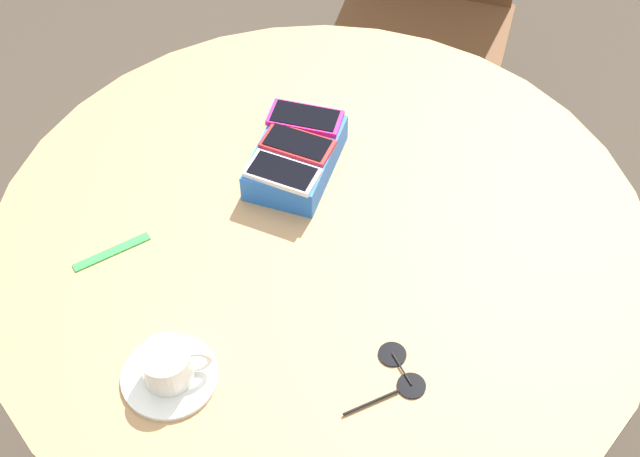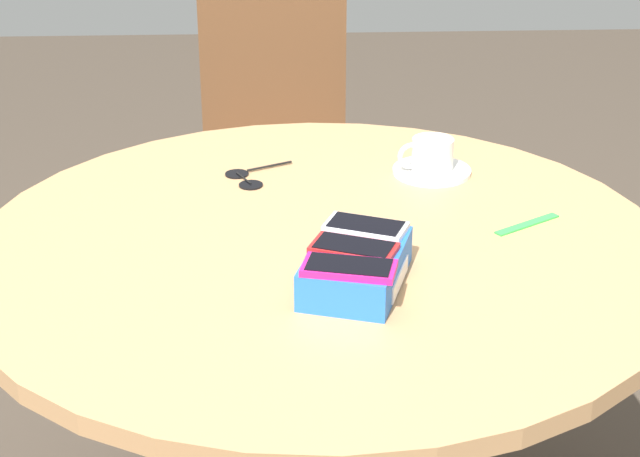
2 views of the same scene
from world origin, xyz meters
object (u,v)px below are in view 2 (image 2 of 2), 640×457
at_px(coffee_cup, 431,154).
at_px(round_table, 320,294).
at_px(sunglasses, 247,178).
at_px(chair_far_side, 278,169).
at_px(phone_magenta, 349,268).
at_px(phone_box, 356,268).
at_px(phone_red, 354,248).
at_px(lanyard_strap, 527,224).
at_px(saucer, 432,171).
at_px(phone_white, 366,227).

bearing_deg(coffee_cup, round_table, 141.77).
xyz_separation_m(round_table, sunglasses, (0.26, 0.12, 0.10)).
bearing_deg(chair_far_side, phone_magenta, -175.54).
distance_m(sunglasses, chair_far_side, 0.75).
height_order(round_table, chair_far_side, chair_far_side).
distance_m(round_table, coffee_cup, 0.37).
bearing_deg(round_table, phone_magenta, -172.08).
xyz_separation_m(phone_box, chair_far_side, (1.11, 0.11, -0.29)).
height_order(phone_red, coffee_cup, same).
height_order(phone_red, sunglasses, phone_red).
height_order(round_table, coffee_cup, coffee_cup).
bearing_deg(lanyard_strap, phone_red, 122.99).
xyz_separation_m(saucer, sunglasses, (-0.01, 0.34, -0.00)).
height_order(saucer, coffee_cup, coffee_cup).
distance_m(round_table, phone_magenta, 0.27).
bearing_deg(saucer, round_table, 141.50).
bearing_deg(chair_far_side, coffee_cup, -158.17).
bearing_deg(saucer, phone_white, 157.02).
bearing_deg(round_table, phone_box, -163.41).
bearing_deg(sunglasses, phone_box, -158.03).
distance_m(phone_white, lanyard_strap, 0.31).
height_order(phone_red, chair_far_side, chair_far_side).
xyz_separation_m(phone_magenta, lanyard_strap, (0.26, -0.31, -0.06)).
relative_size(phone_box, phone_magenta, 1.65).
relative_size(phone_red, phone_white, 1.01).
bearing_deg(phone_red, chair_far_side, 5.30).
bearing_deg(lanyard_strap, coffee_cup, 28.77).
bearing_deg(phone_magenta, phone_red, -10.01).
bearing_deg(phone_box, phone_red, 106.74).
distance_m(phone_magenta, sunglasses, 0.50).
height_order(phone_red, saucer, phone_red).
bearing_deg(phone_red, saucer, -22.31).
xyz_separation_m(coffee_cup, sunglasses, (-0.01, 0.33, -0.04)).
bearing_deg(sunglasses, phone_white, -151.79).
xyz_separation_m(phone_box, saucer, (0.42, -0.17, -0.02)).
xyz_separation_m(phone_red, sunglasses, (0.41, 0.16, -0.06)).
relative_size(phone_white, sunglasses, 1.07).
distance_m(phone_magenta, phone_red, 0.07).
height_order(round_table, phone_magenta, phone_magenta).
bearing_deg(saucer, lanyard_strap, -151.75).
bearing_deg(phone_red, sunglasses, 21.46).
distance_m(phone_white, saucer, 0.39).
height_order(round_table, saucer, saucer).
bearing_deg(lanyard_strap, sunglasses, 64.64).
bearing_deg(lanyard_strap, phone_white, 114.60).
relative_size(phone_magenta, saucer, 0.98).
xyz_separation_m(coffee_cup, chair_far_side, (0.69, 0.28, -0.30)).
distance_m(phone_white, sunglasses, 0.40).
height_order(sunglasses, chair_far_side, chair_far_side).
xyz_separation_m(saucer, chair_far_side, (0.69, 0.28, -0.27)).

